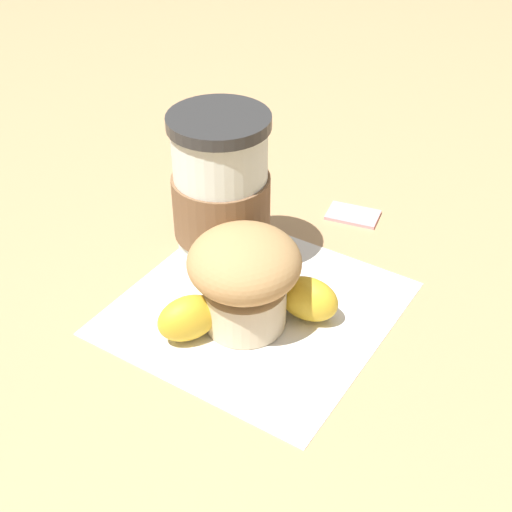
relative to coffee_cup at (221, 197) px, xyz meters
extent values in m
plane|color=tan|center=(0.05, -0.04, -0.07)|extent=(3.00, 3.00, 0.00)
cube|color=white|center=(0.05, -0.04, -0.07)|extent=(0.23, 0.23, 0.00)
cylinder|color=silver|center=(0.00, 0.00, 0.00)|extent=(0.08, 0.08, 0.13)
cylinder|color=#2D2D2D|center=(0.00, 0.00, 0.07)|extent=(0.08, 0.08, 0.01)
cylinder|color=brown|center=(0.00, 0.00, -0.01)|extent=(0.08, 0.08, 0.05)
cylinder|color=beige|center=(0.06, -0.06, -0.05)|extent=(0.07, 0.07, 0.04)
ellipsoid|color=#AD8451|center=(0.06, -0.06, -0.01)|extent=(0.09, 0.09, 0.05)
ellipsoid|color=gold|center=(0.10, -0.03, -0.05)|extent=(0.05, 0.03, 0.04)
ellipsoid|color=gold|center=(0.05, -0.06, -0.05)|extent=(0.07, 0.06, 0.04)
ellipsoid|color=gold|center=(0.02, -0.10, -0.05)|extent=(0.05, 0.06, 0.04)
cube|color=pink|center=(0.08, 0.13, -0.07)|extent=(0.05, 0.04, 0.01)
camera|label=1|loc=(0.25, -0.44, 0.32)|focal=50.00mm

